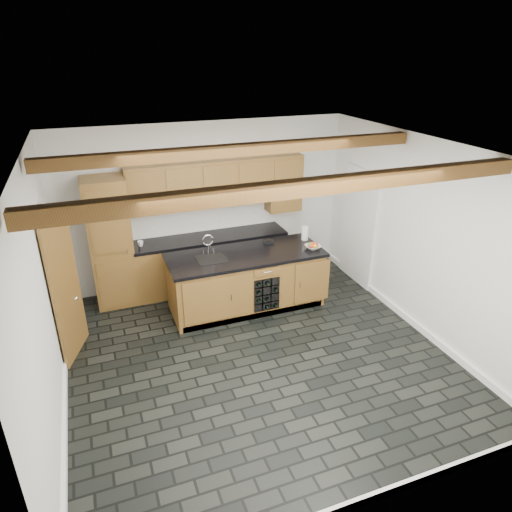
{
  "coord_description": "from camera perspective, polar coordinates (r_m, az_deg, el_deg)",
  "views": [
    {
      "loc": [
        -1.84,
        -4.84,
        3.87
      ],
      "look_at": [
        0.29,
        0.8,
        1.11
      ],
      "focal_mm": 32.0,
      "sensor_mm": 36.0,
      "label": 1
    }
  ],
  "objects": [
    {
      "name": "fruit_bowl",
      "position": [
        7.35,
        7.12,
        1.13
      ],
      "size": [
        0.27,
        0.27,
        0.06
      ],
      "primitive_type": "imported",
      "rotation": [
        0.0,
        0.0,
        0.11
      ],
      "color": "beige",
      "rests_on": "island"
    },
    {
      "name": "fruit_cluster",
      "position": [
        7.34,
        7.13,
        1.36
      ],
      "size": [
        0.16,
        0.17,
        0.07
      ],
      "color": "#B31725",
      "rests_on": "fruit_bowl"
    },
    {
      "name": "mug",
      "position": [
        7.61,
        -14.24,
        1.51
      ],
      "size": [
        0.11,
        0.11,
        0.09
      ],
      "primitive_type": "imported",
      "rotation": [
        0.0,
        0.0,
        -0.21
      ],
      "color": "white",
      "rests_on": "back_cabinetry"
    },
    {
      "name": "back_cabinetry",
      "position": [
        7.78,
        -8.32,
        2.56
      ],
      "size": [
        3.65,
        0.62,
        2.2
      ],
      "color": "olive",
      "rests_on": "ground"
    },
    {
      "name": "room_shell",
      "position": [
        6.11,
        -2.37,
        2.08
      ],
      "size": [
        5.01,
        5.0,
        5.0
      ],
      "color": "white",
      "rests_on": "ground"
    },
    {
      "name": "paper_towel",
      "position": [
        7.66,
        6.14,
        2.84
      ],
      "size": [
        0.11,
        0.11,
        0.23
      ],
      "primitive_type": "cylinder",
      "color": "white",
      "rests_on": "island"
    },
    {
      "name": "kitchen_scale",
      "position": [
        7.52,
        1.6,
        1.84
      ],
      "size": [
        0.18,
        0.12,
        0.05
      ],
      "rotation": [
        0.0,
        0.0,
        -0.19
      ],
      "color": "black",
      "rests_on": "island"
    },
    {
      "name": "island",
      "position": [
        7.32,
        -1.18,
        -3.07
      ],
      "size": [
        2.48,
        0.96,
        0.93
      ],
      "color": "olive",
      "rests_on": "ground"
    },
    {
      "name": "faucet",
      "position": [
        7.0,
        -5.65,
        -0.0
      ],
      "size": [
        0.45,
        0.4,
        0.34
      ],
      "color": "black",
      "rests_on": "island"
    },
    {
      "name": "ground",
      "position": [
        6.46,
        0.13,
        -12.16
      ],
      "size": [
        5.0,
        5.0,
        0.0
      ],
      "primitive_type": "plane",
      "color": "black",
      "rests_on": "ground"
    }
  ]
}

